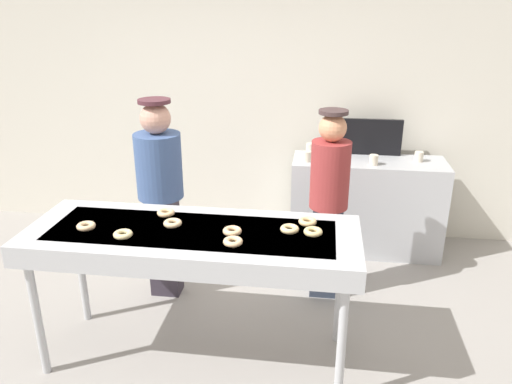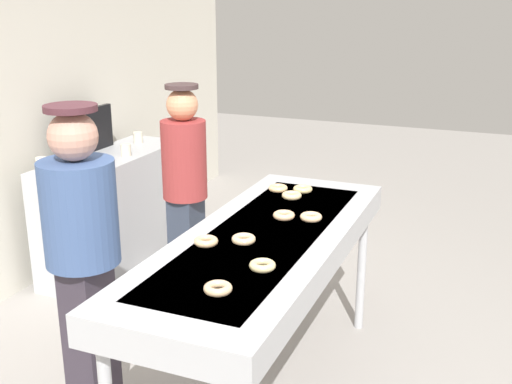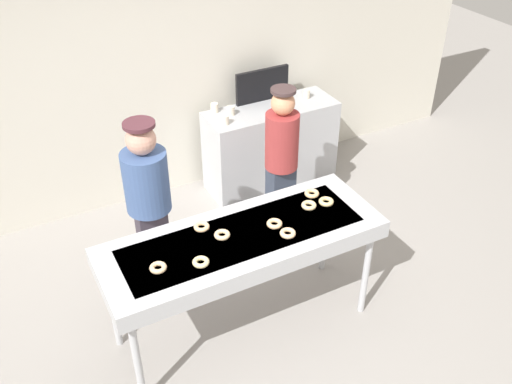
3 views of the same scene
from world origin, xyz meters
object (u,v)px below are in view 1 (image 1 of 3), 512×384
Objects in this scene: plain_donut_0 at (123,234)px; paper_cup_0 at (307,156)px; plain_donut_2 at (166,213)px; worker_baker at (160,186)px; plain_donut_7 at (313,232)px; paper_cup_4 at (374,160)px; plain_donut_3 at (233,242)px; menu_display at (370,137)px; paper_cup_2 at (419,157)px; plain_donut_6 at (308,222)px; fryer_conveyor at (192,241)px; plain_donut_5 at (290,229)px; paper_cup_3 at (310,148)px; paper_cup_1 at (322,152)px; plain_donut_1 at (232,231)px; plain_donut_4 at (86,226)px; plain_donut_8 at (173,223)px; worker_assistant at (329,198)px; prep_counter at (366,206)px.

paper_cup_0 reaches higher than plain_donut_0.
worker_baker is at bearing 111.78° from plain_donut_2.
plain_donut_7 is 1.72m from paper_cup_4.
plain_donut_3 is 2.39m from menu_display.
plain_donut_6 is at bearing -120.54° from paper_cup_2.
fryer_conveyor is 2.12m from paper_cup_4.
menu_display reaches higher than plain_donut_5.
menu_display is at bearing 27.97° from paper_cup_0.
paper_cup_3 is 1.00× the size of paper_cup_4.
plain_donut_3 is 1.26× the size of paper_cup_1.
plain_donut_1 is 1.98m from paper_cup_4.
plain_donut_1 and plain_donut_5 have the same top height.
paper_cup_3 is 0.15× the size of menu_display.
plain_donut_4 is 1.26× the size of paper_cup_3.
paper_cup_4 is at bearing -2.33° from paper_cup_0.
worker_assistant is at bearing 41.17° from plain_donut_8.
prep_counter is 15.14× the size of paper_cup_4.
plain_donut_5 is 1.93m from prep_counter.
fryer_conveyor is 17.92× the size of plain_donut_1.
paper_cup_1 reaches higher than prep_counter.
worker_baker is at bearing 129.16° from plain_donut_3.
paper_cup_0 reaches higher than plain_donut_6.
plain_donut_5 is at bearing -107.89° from menu_display.
worker_assistant is at bearing 47.04° from fryer_conveyor.
worker_baker is 1.46m from paper_cup_0.
plain_donut_6 is 1.26× the size of paper_cup_2.
plain_donut_8 is at bearing 179.71° from plain_donut_7.
worker_assistant is 16.62× the size of paper_cup_1.
plain_donut_6 is 1.81m from paper_cup_3.
plain_donut_0 is at bearing -136.42° from paper_cup_2.
paper_cup_0 is (0.36, 1.87, -0.01)m from plain_donut_3.
paper_cup_4 is at bearing 47.67° from plain_donut_0.
plain_donut_3 is at bearing -0.43° from plain_donut_0.
paper_cup_3 is at bearing 63.48° from plain_donut_0.
fryer_conveyor is 2.04m from paper_cup_1.
plain_donut_5 is 1.26× the size of paper_cup_1.
plain_donut_3 is at bearing -115.86° from prep_counter.
prep_counter is at bearing -109.01° from worker_assistant.
paper_cup_2 reaches higher than plain_donut_0.
menu_display is (0.63, 1.96, 0.12)m from plain_donut_5.
plain_donut_3 is at bearing -125.06° from paper_cup_2.
plain_donut_3 is 1.26× the size of paper_cup_4.
plain_donut_8 is 2.12m from paper_cup_3.
worker_baker reaches higher than worker_assistant.
worker_assistant is 1.04m from prep_counter.
plain_donut_7 is 1.26× the size of paper_cup_3.
plain_donut_8 is at bearing -117.42° from paper_cup_1.
paper_cup_4 is (0.51, 1.64, -0.01)m from plain_donut_7.
plain_donut_8 is at bearing 160.41° from fryer_conveyor.
plain_donut_5 is at bearing -9.46° from plain_donut_2.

